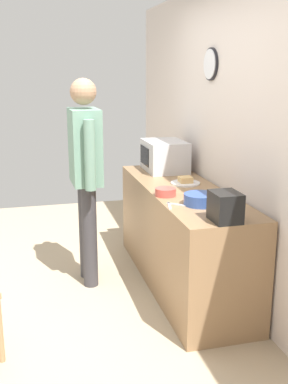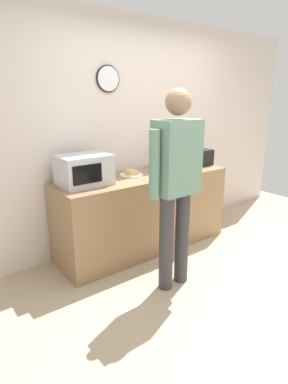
% 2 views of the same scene
% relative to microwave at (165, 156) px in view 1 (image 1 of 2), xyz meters
% --- Properties ---
extents(ground_plane, '(6.00, 6.00, 0.00)m').
position_rel_microwave_xyz_m(ground_plane, '(0.91, -1.27, -1.03)').
color(ground_plane, tan).
extents(back_wall, '(5.40, 0.13, 2.60)m').
position_rel_microwave_xyz_m(back_wall, '(0.90, 0.33, 0.27)').
color(back_wall, silver).
rests_on(back_wall, ground_plane).
extents(kitchen_counter, '(2.07, 0.62, 0.88)m').
position_rel_microwave_xyz_m(kitchen_counter, '(0.71, -0.05, -0.59)').
color(kitchen_counter, '#93704C').
rests_on(kitchen_counter, ground_plane).
extents(microwave, '(0.50, 0.39, 0.30)m').
position_rel_microwave_xyz_m(microwave, '(0.00, 0.00, 0.00)').
color(microwave, silver).
rests_on(microwave, kitchen_counter).
extents(sandwich_plate, '(0.26, 0.26, 0.07)m').
position_rel_microwave_xyz_m(sandwich_plate, '(0.58, 0.02, -0.13)').
color(sandwich_plate, white).
rests_on(sandwich_plate, kitchen_counter).
extents(salad_bowl, '(0.17, 0.17, 0.06)m').
position_rel_microwave_xyz_m(salad_bowl, '(0.92, -0.27, -0.12)').
color(salad_bowl, '#C64C42').
rests_on(salad_bowl, kitchen_counter).
extents(cereal_bowl, '(0.25, 0.25, 0.08)m').
position_rel_microwave_xyz_m(cereal_bowl, '(1.23, -0.09, -0.11)').
color(cereal_bowl, '#33519E').
rests_on(cereal_bowl, kitchen_counter).
extents(toaster, '(0.22, 0.18, 0.20)m').
position_rel_microwave_xyz_m(toaster, '(1.64, -0.08, -0.05)').
color(toaster, black).
rests_on(toaster, kitchen_counter).
extents(fork_utensil, '(0.13, 0.14, 0.01)m').
position_rel_microwave_xyz_m(fork_utensil, '(1.20, -0.26, -0.15)').
color(fork_utensil, silver).
rests_on(fork_utensil, kitchen_counter).
extents(spoon_utensil, '(0.17, 0.06, 0.01)m').
position_rel_microwave_xyz_m(spoon_utensil, '(1.21, -0.33, -0.15)').
color(spoon_utensil, silver).
rests_on(spoon_utensil, kitchen_counter).
extents(person_standing, '(0.59, 0.25, 1.80)m').
position_rel_microwave_xyz_m(person_standing, '(0.46, -0.85, 0.03)').
color(person_standing, '#39373C').
rests_on(person_standing, ground_plane).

